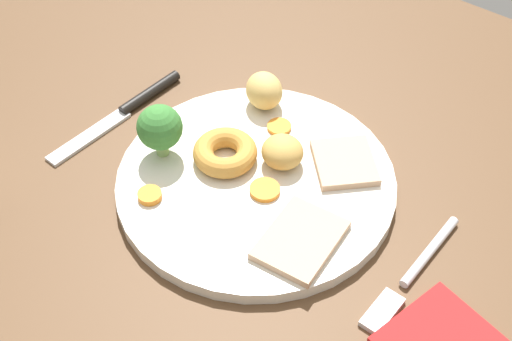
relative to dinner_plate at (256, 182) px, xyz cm
name	(u,v)px	position (x,y,z in cm)	size (l,w,h in cm)	color
dining_table	(259,186)	(0.85, -1.67, -2.50)	(120.00, 84.00, 3.60)	brown
dinner_plate	(256,182)	(0.00, 0.00, 0.00)	(27.92, 27.92, 1.40)	silver
meat_slice_main	(345,162)	(-6.01, -6.84, 1.10)	(6.60, 5.91, 0.80)	tan
meat_slice_under	(301,240)	(-8.23, 3.95, 1.10)	(8.26, 6.17, 0.80)	tan
yorkshire_pudding	(225,153)	(3.97, -0.02, 1.75)	(6.56, 6.56, 2.11)	#C68938
roast_potato_left	(282,152)	(-0.83, -3.24, 2.27)	(4.17, 4.33, 3.13)	tan
roast_potato_right	(264,91)	(6.09, -9.26, 2.67)	(4.55, 3.90, 3.95)	#D8B260
carrot_coin_front	(265,190)	(-1.84, 0.96, 0.95)	(3.01, 3.01, 0.51)	orange
carrot_coin_back	(279,127)	(2.47, -7.19, 0.91)	(2.57, 2.57, 0.42)	orange
carrot_coin_side	(150,195)	(6.45, 8.43, 1.04)	(2.35, 2.35, 0.68)	orange
broccoli_floret	(160,128)	(9.68, 3.15, 4.21)	(4.64, 4.64, 5.92)	#8CB766
fork	(411,275)	(-17.80, 0.19, -0.31)	(2.07, 15.27, 0.90)	silver
knife	(128,108)	(18.33, -0.30, -0.25)	(2.43, 18.55, 1.20)	black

